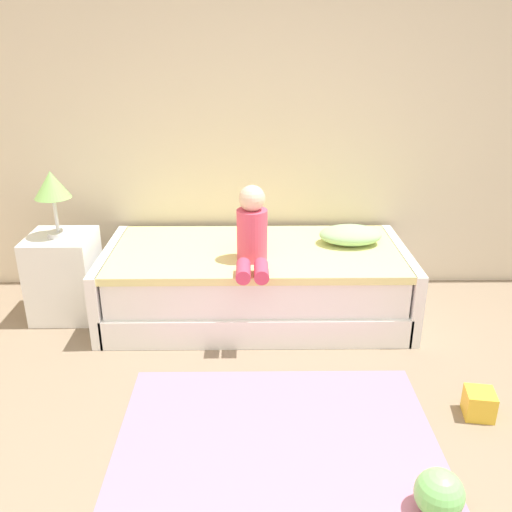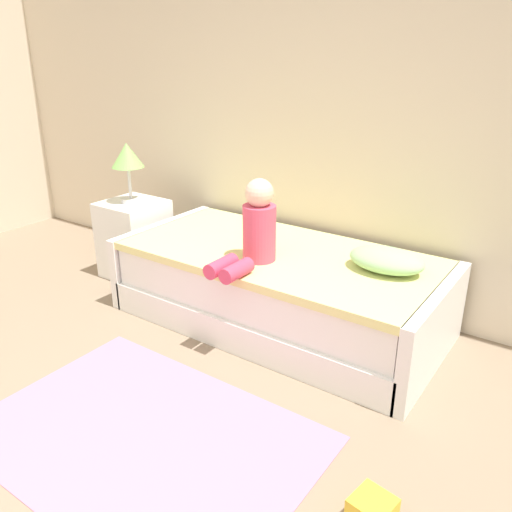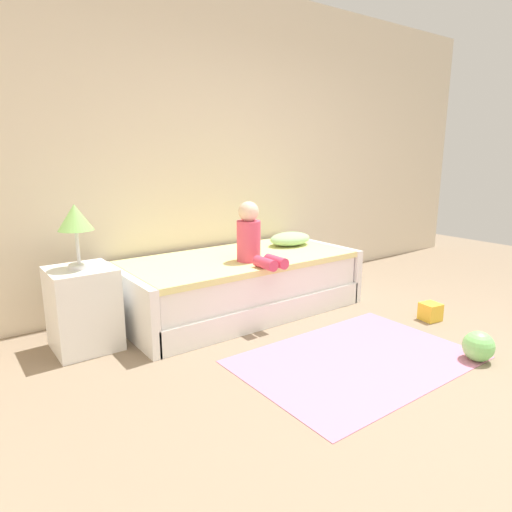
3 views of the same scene
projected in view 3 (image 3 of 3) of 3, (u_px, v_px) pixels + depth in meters
The scene contains 10 objects.
ground_plane at pixel (475, 391), 2.68m from camera, with size 9.20×9.20×0.00m, color gray.
wall_rear at pixel (233, 146), 4.39m from camera, with size 7.20×0.10×2.90m, color beige.
bed at pixel (239, 284), 3.99m from camera, with size 2.11×1.00×0.50m.
nightstand at pixel (83, 308), 3.21m from camera, with size 0.44×0.44×0.60m, color white.
table_lamp at pixel (75, 221), 3.07m from camera, with size 0.24×0.24×0.45m.
child_figure at pixel (252, 238), 3.70m from camera, with size 0.20×0.51×0.50m.
pillow at pixel (290, 239), 4.39m from camera, with size 0.44×0.30×0.13m, color #99CC8C.
toy_ball at pixel (478, 346), 3.05m from camera, with size 0.21×0.21×0.21m, color #7FD872.
area_rug at pixel (357, 359), 3.08m from camera, with size 1.60×1.10×0.01m, color pink.
toy_block at pixel (430, 312), 3.79m from camera, with size 0.15×0.15×0.15m, color yellow.
Camera 3 is at (-2.49, -1.18, 1.40)m, focal length 31.38 mm.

